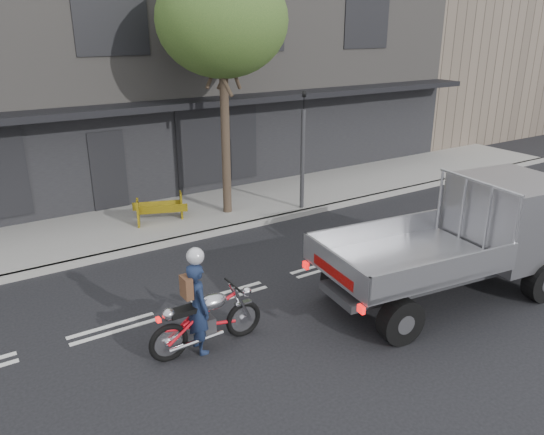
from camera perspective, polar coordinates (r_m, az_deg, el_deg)
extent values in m
plane|color=black|center=(10.97, -4.55, -8.27)|extent=(80.00, 80.00, 0.00)
cube|color=gray|center=(14.91, -13.17, -0.59)|extent=(32.00, 3.20, 0.15)
cube|color=gray|center=(13.51, -10.82, -2.61)|extent=(32.00, 0.20, 0.15)
cube|color=slate|center=(20.41, -20.71, 15.45)|extent=(26.00, 10.00, 8.00)
cube|color=brown|center=(31.52, 19.33, 18.62)|extent=(14.00, 10.00, 10.00)
cylinder|color=#382B21|center=(14.76, -4.99, 7.46)|extent=(0.24, 0.24, 4.00)
ellipsoid|color=#2C4C1C|center=(14.41, -5.41, 20.38)|extent=(3.40, 3.40, 2.89)
cylinder|color=#2D2D30|center=(15.20, 3.29, 5.93)|extent=(0.12, 0.12, 3.00)
imported|color=black|center=(14.87, 3.43, 12.49)|extent=(0.08, 0.10, 0.50)
torus|color=black|center=(9.01, -11.06, -13.08)|extent=(0.68, 0.10, 0.68)
torus|color=black|center=(9.50, -3.10, -10.83)|extent=(0.68, 0.10, 0.68)
cube|color=#2D2D30|center=(9.16, -7.29, -11.47)|extent=(0.35, 0.24, 0.28)
ellipsoid|color=#AEAEB2|center=(9.01, -6.47, -8.99)|extent=(0.55, 0.31, 0.27)
cube|color=black|center=(8.85, -9.31, -9.86)|extent=(0.54, 0.24, 0.09)
cylinder|color=black|center=(9.08, -4.19, -7.29)|extent=(0.04, 0.60, 0.04)
imported|color=#17223F|center=(8.93, -7.96, -9.59)|extent=(0.39, 0.59, 1.60)
cylinder|color=black|center=(9.50, 13.66, -10.76)|extent=(0.86, 0.40, 0.83)
cylinder|color=black|center=(10.80, 7.52, -6.40)|extent=(0.86, 0.40, 0.83)
cylinder|color=black|center=(11.84, 27.02, -6.11)|extent=(0.86, 0.40, 0.83)
cylinder|color=black|center=(12.90, 20.67, -3.07)|extent=(0.86, 0.40, 0.83)
cube|color=#2D2D30|center=(11.08, 17.83, -5.48)|extent=(5.10, 1.70, 0.15)
cube|color=#99999D|center=(11.94, 24.23, 0.04)|extent=(2.08, 2.17, 1.63)
cube|color=black|center=(11.80, 24.55, 2.18)|extent=(1.85, 2.04, 0.60)
cube|color=#ACACB1|center=(10.34, 14.28, -4.53)|extent=(3.50, 2.51, 0.11)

